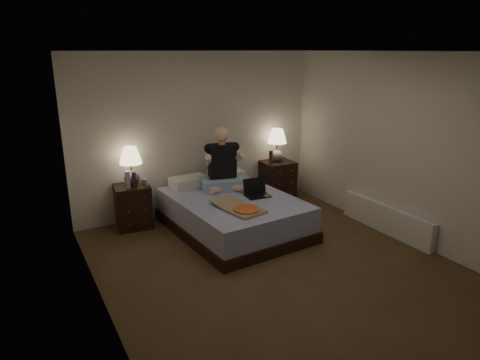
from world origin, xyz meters
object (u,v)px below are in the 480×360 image
person (223,159)px  nightstand_right (277,180)px  lamp_right (277,145)px  laptop (258,188)px  beer_bottle_left (134,180)px  lamp_left (131,166)px  water_bottle (128,180)px  bed (233,214)px  pizza_box (246,210)px  beer_bottle_right (271,157)px  nightstand_left (133,206)px  soda_can (145,183)px  radiator (386,219)px

person → nightstand_right: bearing=29.5°
lamp_right → laptop: lamp_right is taller
beer_bottle_left → person: person is taller
lamp_left → person: 1.33m
nightstand_right → water_bottle: 2.64m
bed → beer_bottle_left: size_ratio=8.75×
lamp_left → beer_bottle_left: 0.22m
lamp_left → pizza_box: size_ratio=0.74×
beer_bottle_right → laptop: 1.19m
person → laptop: size_ratio=2.74×
nightstand_left → nightstand_right: (2.53, 0.00, 0.02)m
nightstand_right → laptop: (-0.98, -0.95, 0.28)m
water_bottle → beer_bottle_left: bearing=-2.4°
lamp_left → water_bottle: 0.23m
beer_bottle_right → person: (-1.05, -0.30, 0.17)m
nightstand_left → beer_bottle_left: 0.45m
nightstand_left → person: 1.49m
bed → laptop: 0.51m
soda_can → beer_bottle_right: bearing=1.0°
beer_bottle_left → radiator: beer_bottle_left is taller
nightstand_left → pizza_box: (1.10, -1.42, 0.22)m
beer_bottle_right → lamp_left: bearing=177.3°
lamp_left → laptop: lamp_left is taller
water_bottle → beer_bottle_right: bearing=0.7°
lamp_left → radiator: (3.08, -1.96, -0.72)m
soda_can → radiator: bearing=-31.9°
water_bottle → nightstand_right: bearing=2.3°
water_bottle → beer_bottle_right: beer_bottle_right is taller
radiator → beer_bottle_left: bearing=149.4°
laptop → pizza_box: size_ratio=0.45×
bed → lamp_left: lamp_left is taller
nightstand_right → radiator: bearing=-71.3°
soda_can → pizza_box: bearing=-54.9°
beer_bottle_right → lamp_right: bearing=29.4°
person → radiator: bearing=-28.1°
bed → lamp_right: 1.71m
nightstand_right → lamp_left: 2.57m
beer_bottle_right → radiator: size_ratio=0.14×
beer_bottle_left → person: size_ratio=0.25×
nightstand_right → lamp_right: size_ratio=1.21×
nightstand_right → pizza_box: bearing=-133.0°
radiator → pizza_box: bearing=165.8°
lamp_right → person: 1.31m
pizza_box → soda_can: bearing=115.0°
lamp_left → lamp_right: lamp_right is taller
nightstand_left → bed: bearing=-27.5°
beer_bottle_left → bed: bearing=-30.5°
beer_bottle_left → beer_bottle_right: bearing=0.8°
beer_bottle_left → nightstand_left: bearing=99.6°
bed → radiator: (1.88, -1.11, -0.05)m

